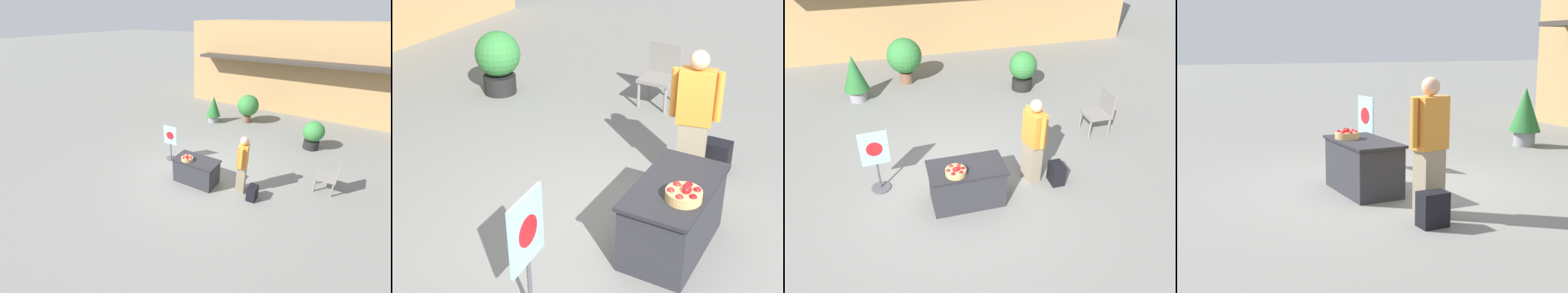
% 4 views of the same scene
% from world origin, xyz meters
% --- Properties ---
extents(ground_plane, '(120.00, 120.00, 0.00)m').
position_xyz_m(ground_plane, '(0.00, 0.00, 0.00)').
color(ground_plane, slate).
extents(storefront_building, '(12.50, 4.61, 4.28)m').
position_xyz_m(storefront_building, '(1.48, 8.90, 2.14)').
color(storefront_building, tan).
rests_on(storefront_building, ground_plane).
extents(display_table, '(1.34, 0.73, 0.76)m').
position_xyz_m(display_table, '(0.03, -0.52, 0.38)').
color(display_table, '#2D2D33').
rests_on(display_table, ground_plane).
extents(apple_basket, '(0.35, 0.35, 0.16)m').
position_xyz_m(apple_basket, '(-0.19, -0.68, 0.83)').
color(apple_basket, tan).
rests_on(apple_basket, display_table).
extents(person_visitor, '(0.34, 0.60, 1.73)m').
position_xyz_m(person_visitor, '(1.36, -0.23, 0.88)').
color(person_visitor, gray).
rests_on(person_visitor, ground_plane).
extents(backpack, '(0.24, 0.34, 0.42)m').
position_xyz_m(backpack, '(1.80, -0.45, 0.21)').
color(backpack, black).
rests_on(backpack, ground_plane).
extents(poster_board, '(0.51, 0.36, 1.24)m').
position_xyz_m(poster_board, '(-1.48, 0.22, 0.65)').
color(poster_board, '#4C4C51').
rests_on(poster_board, ground_plane).
extents(patio_chair, '(0.56, 0.56, 1.00)m').
position_xyz_m(patio_chair, '(3.55, 1.06, 0.55)').
color(patio_chair, gray).
rests_on(patio_chair, ground_plane).
extents(potted_plant_near_right, '(0.77, 0.77, 1.09)m').
position_xyz_m(potted_plant_near_right, '(2.61, 3.67, 0.61)').
color(potted_plant_near_right, black).
rests_on(potted_plant_near_right, ground_plane).
extents(potted_plant_near_left, '(0.99, 0.99, 1.31)m').
position_xyz_m(potted_plant_near_left, '(-0.50, 4.95, 0.79)').
color(potted_plant_near_left, brown).
rests_on(potted_plant_near_left, ground_plane).
extents(potted_plant_far_right, '(0.66, 0.66, 1.25)m').
position_xyz_m(potted_plant_far_right, '(-1.88, 4.14, 0.70)').
color(potted_plant_far_right, gray).
rests_on(potted_plant_far_right, ground_plane).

